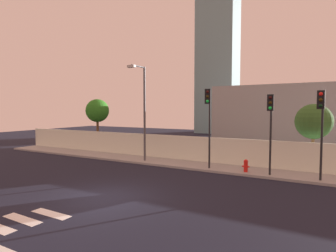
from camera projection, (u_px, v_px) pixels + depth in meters
ground_plane at (104, 198)px, 12.28m from camera, size 80.00×80.00×0.00m
sidewalk at (184, 164)px, 19.44m from camera, size 36.00×2.40×0.15m
perimeter_wall at (191, 148)px, 20.51m from camera, size 36.00×0.18×1.80m
crosswalk_marking at (10, 232)px, 8.84m from camera, size 3.61×3.88×0.01m
traffic_light_left at (270, 117)px, 15.39m from camera, size 0.36×1.11×4.62m
traffic_light_center at (209, 112)px, 17.01m from camera, size 0.53×1.39×5.03m
traffic_light_right at (321, 116)px, 13.84m from camera, size 0.35×1.85×4.72m
street_lamp_curbside at (143, 106)px, 20.07m from camera, size 0.61×1.68×6.91m
fire_hydrant at (246, 165)px, 16.73m from camera, size 0.44×0.26×0.77m
roadside_tree_leftmost at (97, 111)px, 26.78m from camera, size 2.25×2.25×4.96m
roadside_tree_midleft at (314, 122)px, 17.79m from camera, size 2.29×2.29×4.32m
low_building_distant at (272, 116)px, 30.83m from camera, size 12.14×6.00×6.54m
tower_on_skyline at (218, 55)px, 45.81m from camera, size 6.28×5.00×25.99m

